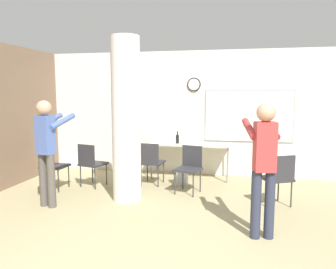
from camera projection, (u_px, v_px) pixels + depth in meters
wall_back at (196, 113)px, 7.47m from camera, size 8.00×0.15×2.80m
support_pillar at (126, 120)px, 5.58m from camera, size 0.49×0.49×2.80m
folding_table at (190, 146)px, 7.11m from camera, size 1.75×0.60×0.77m
bottle_on_table at (177, 139)px, 7.09m from camera, size 0.07×0.07×0.26m
waste_bin at (181, 177)px, 6.68m from camera, size 0.30×0.30×0.32m
chair_table_front at (189, 166)px, 6.12m from camera, size 0.54×0.54×0.87m
chair_by_left_wall at (52, 163)px, 6.34m from camera, size 0.46×0.46×0.87m
chair_table_left at (151, 160)px, 6.61m from camera, size 0.48×0.48×0.87m
chair_mid_room at (278, 176)px, 5.35m from camera, size 0.59×0.59×0.87m
chair_near_pillar at (91, 162)px, 6.47m from camera, size 0.54×0.54×0.87m
person_watching_back at (47, 145)px, 5.30m from camera, size 0.49×0.68×1.74m
person_playing_side at (264, 160)px, 4.12m from camera, size 0.47×0.67×1.74m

